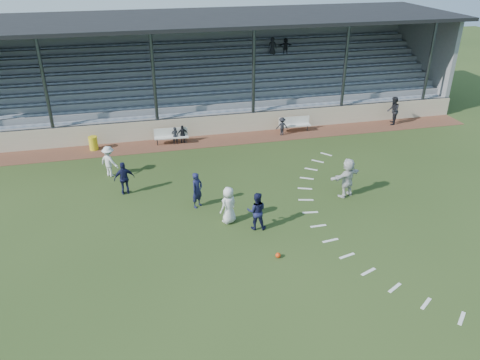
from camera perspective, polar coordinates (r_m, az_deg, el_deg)
name	(u,v)px	position (r m, az deg, el deg)	size (l,w,h in m)	color
ground	(254,235)	(19.51, 1.69, -6.66)	(90.00, 90.00, 0.00)	#283B18
cinder_track	(210,141)	(28.63, -3.68, 4.78)	(34.00, 2.00, 0.02)	brown
retaining_wall	(207,126)	(29.38, -4.07, 6.60)	(34.00, 0.18, 1.20)	#C0B093
bench_left	(171,135)	(28.26, -8.40, 5.50)	(2.02, 0.56, 0.95)	beige
bench_right	(294,123)	(30.05, 6.65, 6.93)	(2.01, 0.52, 0.95)	beige
trash_bin	(93,143)	(28.47, -17.44, 4.31)	(0.50, 0.50, 0.80)	gold
football	(278,255)	(18.20, 4.67, -9.13)	(0.21, 0.21, 0.21)	red
player_white_lead	(229,205)	(19.91, -1.40, -3.07)	(0.82, 0.53, 1.67)	silver
player_navy_lead	(197,190)	(21.16, -5.25, -1.24)	(0.61, 0.40, 1.68)	#141739
player_navy_mid	(257,211)	(19.49, 2.03, -3.80)	(0.81, 0.63, 1.68)	#141739
player_white_wing	(109,161)	(24.82, -15.67, 2.20)	(1.05, 0.61, 1.63)	silver
player_navy_wing	(124,178)	(22.83, -13.92, 0.21)	(0.96, 0.40, 1.64)	#141739
player_white_back	(347,178)	(22.49, 12.96, 0.29)	(1.78, 0.57, 1.92)	silver
official	(393,111)	(32.58, 18.16, 8.03)	(0.90, 0.70, 1.85)	black
sub_left_near	(175,136)	(28.16, -7.93, 5.39)	(0.39, 0.26, 1.07)	black
sub_left_far	(183,134)	(28.28, -7.00, 5.57)	(0.64, 0.27, 1.10)	black
sub_right	(282,126)	(29.38, 5.14, 6.55)	(0.74, 0.43, 1.15)	black
grandstand	(195,81)	(33.34, -5.53, 11.92)	(34.60, 9.00, 6.61)	gray
penalty_arc	(346,222)	(20.80, 12.78, -5.05)	(3.89, 14.63, 0.01)	silver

